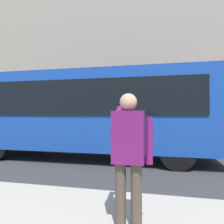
% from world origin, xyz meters
% --- Properties ---
extents(ground_plane, '(60.00, 60.00, 0.00)m').
position_xyz_m(ground_plane, '(0.00, 0.00, 0.00)').
color(ground_plane, '#38383A').
extents(building_facade_far, '(28.00, 1.55, 12.00)m').
position_xyz_m(building_facade_far, '(-0.02, -6.80, 5.99)').
color(building_facade_far, '#A89E8E').
rests_on(building_facade_far, ground_plane).
extents(red_bus, '(9.05, 2.54, 3.08)m').
position_xyz_m(red_bus, '(2.30, 0.06, 1.68)').
color(red_bus, '#1947AD').
rests_on(red_bus, ground_plane).
extents(pedestrian_photographer, '(0.53, 0.52, 1.70)m').
position_xyz_m(pedestrian_photographer, '(0.15, 4.71, 1.14)').
color(pedestrian_photographer, '#4C4238').
rests_on(pedestrian_photographer, sidewalk_curb).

